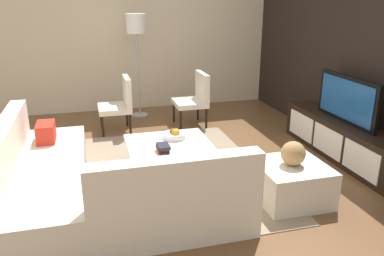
{
  "coord_description": "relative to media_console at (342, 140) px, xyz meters",
  "views": [
    {
      "loc": [
        4.09,
        -0.76,
        2.03
      ],
      "look_at": [
        -0.14,
        0.39,
        0.54
      ],
      "focal_mm": 36.15,
      "sensor_mm": 36.0,
      "label": 1
    }
  ],
  "objects": [
    {
      "name": "media_console",
      "position": [
        0.0,
        0.0,
        0.0
      ],
      "size": [
        2.14,
        0.44,
        0.5
      ],
      "color": "black",
      "rests_on": "ground"
    },
    {
      "name": "area_rug",
      "position": [
        -0.1,
        -2.4,
        -0.24
      ],
      "size": [
        2.97,
        2.43,
        0.01
      ],
      "primitive_type": "cube",
      "color": "gray",
      "rests_on": "ground"
    },
    {
      "name": "ground_plane",
      "position": [
        0.0,
        -2.4,
        -0.25
      ],
      "size": [
        14.0,
        14.0,
        0.0
      ],
      "primitive_type": "plane",
      "color": "brown"
    },
    {
      "name": "side_wall_left",
      "position": [
        -3.2,
        -2.2,
        1.15
      ],
      "size": [
        0.12,
        5.2,
        2.8
      ],
      "primitive_type": "cube",
      "color": "beige",
      "rests_on": "ground"
    },
    {
      "name": "book_stack",
      "position": [
        0.12,
        -2.41,
        0.18
      ],
      "size": [
        0.21,
        0.14,
        0.09
      ],
      "color": "#1E232D",
      "rests_on": "coffee_table"
    },
    {
      "name": "fruit_bowl",
      "position": [
        -0.28,
        -2.19,
        0.18
      ],
      "size": [
        0.28,
        0.28,
        0.14
      ],
      "color": "silver",
      "rests_on": "coffee_table"
    },
    {
      "name": "accent_chair_far",
      "position": [
        -1.86,
        -1.49,
        0.24
      ],
      "size": [
        0.58,
        0.51,
        0.87
      ],
      "rotation": [
        0.0,
        0.0,
        0.19
      ],
      "color": "black",
      "rests_on": "ground"
    },
    {
      "name": "feature_wall_back",
      "position": [
        0.0,
        0.3,
        1.15
      ],
      "size": [
        6.4,
        0.12,
        2.8
      ],
      "primitive_type": "cube",
      "color": "black",
      "rests_on": "ground"
    },
    {
      "name": "television",
      "position": [
        0.0,
        0.0,
        0.55
      ],
      "size": [
        1.14,
        0.06,
        0.59
      ],
      "color": "black",
      "rests_on": "media_console"
    },
    {
      "name": "decorative_ball",
      "position": [
        0.85,
        -1.21,
        0.28
      ],
      "size": [
        0.25,
        0.25,
        0.25
      ],
      "primitive_type": "sphere",
      "color": "#AD8451",
      "rests_on": "ottoman"
    },
    {
      "name": "floor_lamp",
      "position": [
        -2.62,
        -2.31,
        1.26
      ],
      "size": [
        0.33,
        0.33,
        1.77
      ],
      "color": "#A5A5AA",
      "rests_on": "ground"
    },
    {
      "name": "ottoman",
      "position": [
        0.85,
        -1.21,
        -0.05
      ],
      "size": [
        0.7,
        0.7,
        0.4
      ],
      "primitive_type": "cube",
      "color": "beige",
      "rests_on": "ground"
    },
    {
      "name": "coffee_table",
      "position": [
        -0.1,
        -2.3,
        -0.05
      ],
      "size": [
        0.97,
        0.99,
        0.38
      ],
      "color": "black",
      "rests_on": "ground"
    },
    {
      "name": "sectional_couch",
      "position": [
        0.51,
        -3.28,
        0.03
      ],
      "size": [
        2.41,
        2.33,
        0.81
      ],
      "color": "beige",
      "rests_on": "ground"
    },
    {
      "name": "accent_chair_near",
      "position": [
        -1.85,
        -2.71,
        0.24
      ],
      "size": [
        0.56,
        0.5,
        0.87
      ],
      "rotation": [
        0.0,
        0.0,
        0.05
      ],
      "color": "black",
      "rests_on": "ground"
    }
  ]
}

